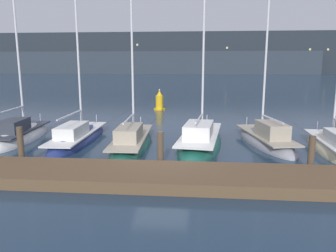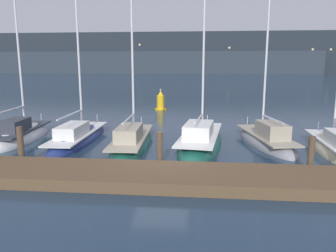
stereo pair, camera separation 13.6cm
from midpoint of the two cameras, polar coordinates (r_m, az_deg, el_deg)
The scene contains 13 objects.
ground_plane at distance 15.09m, azimuth -1.38°, elevation -6.84°, with size 400.00×400.00×0.00m, color #1E3347.
dock at distance 13.03m, azimuth -2.46°, elevation -8.73°, with size 34.20×2.80×0.45m, color brown.
mooring_pile_1 at distance 16.42m, azimuth -24.49°, elevation -3.18°, with size 0.28×0.28×1.77m, color #4C3D2D.
mooring_pile_2 at distance 14.41m, azimuth -1.61°, elevation -4.26°, with size 0.28×0.28×1.66m, color #4C3D2D.
mooring_pile_3 at distance 15.10m, azimuth 23.44°, elevation -4.59°, with size 0.28×0.28×1.60m, color #4C3D2D.
sailboat_berth_2 at distance 21.90m, azimuth -24.45°, elevation -1.89°, with size 2.44×6.89×9.68m.
sailboat_berth_3 at distance 20.33m, azimuth -15.57°, elevation -2.23°, with size 2.13×8.43×9.98m.
sailboat_berth_4 at distance 18.57m, azimuth -6.52°, elevation -3.00°, with size 2.26×8.14×11.72m.
sailboat_berth_5 at distance 18.58m, azimuth 5.43°, elevation -3.00°, with size 3.25×8.28×12.83m.
sailboat_berth_6 at distance 19.84m, azimuth 16.45°, elevation -2.51°, with size 3.27×7.37×10.25m.
sailboat_berth_7 at distance 19.34m, azimuth 26.97°, elevation -3.71°, with size 2.36×7.03×10.81m.
channel_buoy at distance 32.60m, azimuth -1.62°, elevation 4.20°, with size 1.14×1.14×2.07m.
hillside_backdrop at distance 152.31m, azimuth 3.32°, elevation 12.30°, with size 240.00×23.00×17.95m.
Camera 1 is at (1.58, -14.28, 4.61)m, focal length 35.00 mm.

